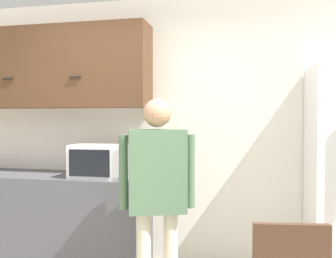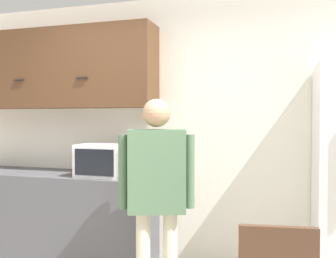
% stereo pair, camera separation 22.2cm
% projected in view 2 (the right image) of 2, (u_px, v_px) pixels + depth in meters
% --- Properties ---
extents(back_wall, '(6.00, 0.06, 2.70)m').
position_uv_depth(back_wall, '(173.00, 132.00, 3.80)').
color(back_wall, silver).
rests_on(back_wall, ground_plane).
extents(counter, '(2.07, 0.62, 0.93)m').
position_uv_depth(counter, '(54.00, 218.00, 3.83)').
color(counter, '#4C4C51').
rests_on(counter, ground_plane).
extents(upper_cabinets, '(2.07, 0.38, 0.81)m').
position_uv_depth(upper_cabinets, '(60.00, 69.00, 3.91)').
color(upper_cabinets, '#51331E').
extents(microwave, '(0.55, 0.39, 0.31)m').
position_uv_depth(microwave, '(108.00, 160.00, 3.57)').
color(microwave, white).
rests_on(microwave, counter).
extents(person, '(0.56, 0.35, 1.64)m').
position_uv_depth(person, '(157.00, 182.00, 2.88)').
color(person, beige).
rests_on(person, ground_plane).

